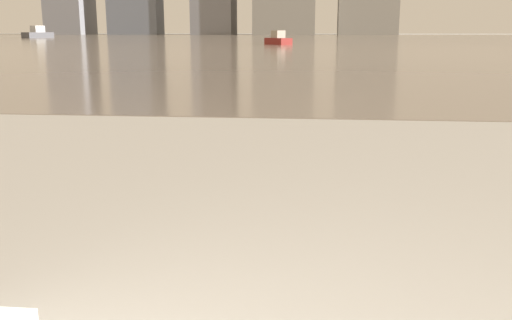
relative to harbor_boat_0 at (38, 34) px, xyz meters
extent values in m
cube|color=gray|center=(34.02, -7.36, -0.53)|extent=(180.00, 110.00, 0.01)
cube|color=#4C4C51|center=(0.00, 0.00, -0.18)|extent=(2.68, 4.22, 0.70)
cube|color=silver|center=(0.00, 0.00, 0.57)|extent=(1.46, 1.75, 0.80)
cube|color=maroon|center=(31.68, -27.95, -0.30)|extent=(2.13, 2.70, 0.46)
cube|color=#B2A893|center=(31.68, -27.95, 0.19)|extent=(1.07, 1.18, 0.52)
camera|label=1|loc=(34.32, -69.31, 0.54)|focal=40.00mm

